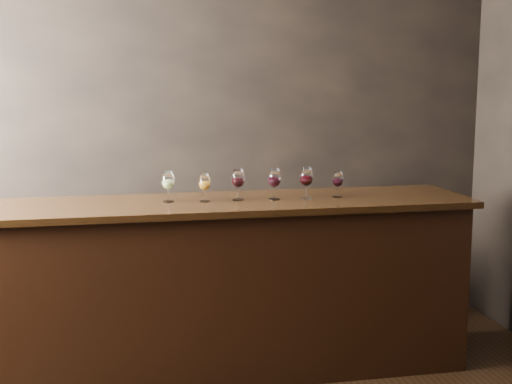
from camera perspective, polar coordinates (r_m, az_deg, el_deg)
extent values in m
cube|color=black|center=(5.43, -6.81, 3.66)|extent=(5.00, 0.02, 2.80)
cube|color=black|center=(4.68, -2.72, -7.84)|extent=(3.13, 0.68, 1.10)
cube|color=black|center=(4.55, -2.78, -0.97)|extent=(3.24, 0.75, 0.04)
cube|color=black|center=(5.38, -11.58, -6.79)|extent=(2.53, 0.40, 0.91)
cylinder|color=white|center=(4.54, -7.02, -0.74)|extent=(0.07, 0.07, 0.00)
cylinder|color=white|center=(4.54, -7.03, -0.26)|extent=(0.01, 0.01, 0.07)
ellipsoid|color=white|center=(4.52, -7.05, 0.92)|extent=(0.08, 0.08, 0.12)
cylinder|color=white|center=(4.52, -7.06, 1.57)|extent=(0.06, 0.06, 0.01)
ellipsoid|color=#B8C164|center=(4.53, -7.05, 0.68)|extent=(0.07, 0.07, 0.05)
cylinder|color=white|center=(4.53, -4.12, -0.74)|extent=(0.06, 0.06, 0.00)
cylinder|color=white|center=(4.52, -4.13, -0.29)|extent=(0.01, 0.01, 0.07)
ellipsoid|color=white|center=(4.51, -4.14, 0.80)|extent=(0.08, 0.08, 0.11)
cylinder|color=white|center=(4.50, -4.15, 1.40)|extent=(0.06, 0.06, 0.01)
ellipsoid|color=#BA6F17|center=(4.51, -4.14, 0.58)|extent=(0.06, 0.06, 0.05)
cylinder|color=white|center=(4.58, -1.43, -0.61)|extent=(0.07, 0.07, 0.00)
cylinder|color=white|center=(4.57, -1.43, -0.11)|extent=(0.01, 0.01, 0.08)
ellipsoid|color=white|center=(4.55, -1.44, 1.11)|extent=(0.09, 0.09, 0.12)
cylinder|color=white|center=(4.55, -1.44, 1.79)|extent=(0.06, 0.06, 0.01)
ellipsoid|color=black|center=(4.56, -1.44, 0.86)|extent=(0.07, 0.07, 0.06)
cylinder|color=white|center=(4.60, 1.48, -0.56)|extent=(0.07, 0.07, 0.00)
cylinder|color=white|center=(4.59, 1.48, -0.07)|extent=(0.01, 0.01, 0.08)
ellipsoid|color=white|center=(4.58, 1.49, 1.15)|extent=(0.09, 0.09, 0.12)
cylinder|color=white|center=(4.57, 1.49, 1.82)|extent=(0.06, 0.06, 0.01)
ellipsoid|color=black|center=(4.58, 1.49, 0.90)|extent=(0.07, 0.07, 0.06)
cylinder|color=white|center=(4.64, 4.03, -0.49)|extent=(0.07, 0.07, 0.00)
cylinder|color=white|center=(4.63, 4.04, 0.01)|extent=(0.01, 0.01, 0.08)
ellipsoid|color=white|center=(4.62, 4.05, 1.24)|extent=(0.09, 0.09, 0.12)
cylinder|color=white|center=(4.61, 4.06, 1.91)|extent=(0.06, 0.06, 0.01)
ellipsoid|color=black|center=(4.62, 4.05, 0.98)|extent=(0.07, 0.07, 0.06)
cylinder|color=white|center=(4.71, 6.53, -0.37)|extent=(0.06, 0.06, 0.00)
cylinder|color=white|center=(4.71, 6.54, 0.04)|extent=(0.01, 0.01, 0.06)
ellipsoid|color=white|center=(4.70, 6.55, 1.05)|extent=(0.07, 0.07, 0.10)
cylinder|color=white|center=(4.69, 6.56, 1.61)|extent=(0.05, 0.05, 0.01)
ellipsoid|color=black|center=(4.70, 6.55, 0.84)|extent=(0.06, 0.06, 0.05)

